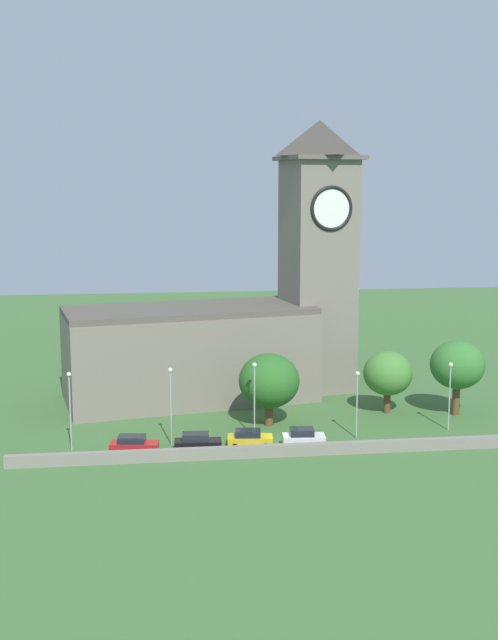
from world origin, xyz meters
name	(u,v)px	position (x,y,z in m)	size (l,w,h in m)	color
ground_plane	(258,405)	(0.00, 15.00, 0.00)	(200.00, 200.00, 0.00)	#3D6633
church	(233,320)	(-2.43, 19.68, 9.22)	(36.48, 17.84, 32.85)	slate
quay_barrier	(284,450)	(0.00, -3.10, 0.58)	(51.31, 0.70, 1.15)	gray
car_red	(134,445)	(-14.10, -0.58, 0.89)	(4.76, 2.64, 1.76)	red
car_black	(197,442)	(-8.06, -0.88, 0.95)	(4.57, 2.28, 1.88)	black
car_yellow	(250,438)	(-2.89, 0.16, 0.84)	(4.57, 2.66, 1.65)	gold
car_white	(303,438)	(2.30, -0.64, 0.94)	(4.24, 2.48, 1.87)	silver
streetlamp_west_end	(70,399)	(-20.05, 1.13, 5.10)	(0.44, 0.44, 7.75)	#9EA0A5
streetlamp_west_mid	(171,394)	(-10.45, 1.58, 5.12)	(0.44, 0.44, 7.78)	#9EA0A5
streetlamp_central	(254,389)	(-2.07, 2.66, 5.14)	(0.44, 0.44, 7.81)	#9EA0A5
streetlamp_east_mid	(357,394)	(8.13, 1.38, 4.63)	(0.44, 0.44, 6.91)	#9EA0A5
streetlamp_east_end	(450,385)	(18.35, 2.81, 4.80)	(0.44, 0.44, 7.21)	#9EA0A5
tree_churchyard	(457,365)	(21.24, 8.20, 5.64)	(5.97, 5.97, 8.38)	brown
tree_riverside_east	(269,381)	(0.06, 6.93, 4.82)	(6.44, 6.44, 7.75)	brown
tree_by_tower	(388,374)	(13.90, 9.95, 4.50)	(5.46, 5.46, 6.99)	brown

